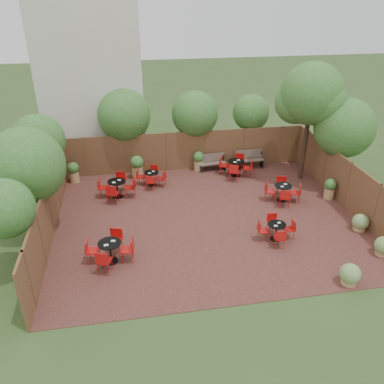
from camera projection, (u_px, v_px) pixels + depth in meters
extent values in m
plane|color=#354F23|center=(207.00, 218.00, 15.93)|extent=(80.00, 80.00, 0.00)
cube|color=#361816|center=(207.00, 218.00, 15.93)|extent=(12.00, 10.00, 0.02)
cube|color=brown|center=(187.00, 151.00, 19.84)|extent=(12.00, 0.08, 2.00)
cube|color=brown|center=(49.00, 210.00, 14.56)|extent=(0.08, 10.00, 2.00)
cube|color=brown|center=(348.00, 185.00, 16.39)|extent=(0.08, 10.00, 2.00)
cube|color=beige|center=(92.00, 81.00, 20.38)|extent=(5.00, 4.00, 8.00)
sphere|color=#2D6220|center=(38.00, 141.00, 16.32)|extent=(2.22, 2.22, 2.22)
sphere|color=#2D6220|center=(26.00, 166.00, 13.64)|extent=(2.72, 2.72, 2.72)
sphere|color=#2D6220|center=(4.00, 209.00, 11.55)|extent=(1.81, 1.81, 1.81)
sphere|color=#2D6220|center=(124.00, 116.00, 19.17)|extent=(2.57, 2.57, 2.57)
sphere|color=#2D6220|center=(195.00, 114.00, 19.65)|extent=(2.32, 2.32, 2.32)
sphere|color=#2D6220|center=(251.00, 113.00, 20.35)|extent=(1.88, 1.88, 1.88)
sphere|color=#2D6220|center=(344.00, 128.00, 17.39)|extent=(2.67, 2.67, 2.67)
cylinder|color=black|center=(306.00, 136.00, 18.26)|extent=(0.26, 0.26, 4.35)
sphere|color=#2D6220|center=(312.00, 94.00, 17.35)|extent=(2.78, 2.78, 2.78)
sphere|color=#2D6220|center=(296.00, 103.00, 17.85)|extent=(1.95, 1.95, 1.95)
sphere|color=#2D6220|center=(323.00, 102.00, 17.21)|extent=(2.03, 2.03, 2.03)
cube|color=brown|center=(212.00, 163.00, 19.91)|extent=(1.40, 0.57, 0.05)
cube|color=brown|center=(212.00, 157.00, 19.95)|extent=(1.36, 0.27, 0.41)
cube|color=black|center=(201.00, 168.00, 19.91)|extent=(0.10, 0.41, 0.36)
cube|color=black|center=(224.00, 166.00, 20.10)|extent=(0.10, 0.41, 0.36)
cube|color=brown|center=(250.00, 160.00, 20.19)|extent=(1.48, 0.48, 0.05)
cube|color=brown|center=(249.00, 154.00, 20.24)|extent=(1.47, 0.15, 0.44)
cube|color=black|center=(237.00, 165.00, 20.19)|extent=(0.07, 0.44, 0.39)
cube|color=black|center=(262.00, 163.00, 20.39)|extent=(0.07, 0.44, 0.39)
cylinder|color=black|center=(282.00, 200.00, 17.23)|extent=(0.44, 0.44, 0.03)
cylinder|color=black|center=(282.00, 193.00, 17.07)|extent=(0.05, 0.05, 0.70)
cylinder|color=black|center=(283.00, 186.00, 16.90)|extent=(0.76, 0.76, 0.03)
cube|color=white|center=(285.00, 184.00, 16.98)|extent=(0.16, 0.14, 0.01)
cube|color=white|center=(282.00, 187.00, 16.78)|extent=(0.16, 0.14, 0.01)
cylinder|color=black|center=(235.00, 175.00, 19.51)|extent=(0.46, 0.46, 0.03)
cylinder|color=black|center=(236.00, 168.00, 19.33)|extent=(0.05, 0.05, 0.74)
cylinder|color=black|center=(236.00, 161.00, 19.16)|extent=(0.80, 0.80, 0.03)
cube|color=white|center=(238.00, 160.00, 19.24)|extent=(0.17, 0.15, 0.02)
cube|color=white|center=(235.00, 162.00, 19.02)|extent=(0.17, 0.15, 0.02)
cylinder|color=black|center=(152.00, 185.00, 18.58)|extent=(0.39, 0.39, 0.03)
cylinder|color=black|center=(152.00, 179.00, 18.44)|extent=(0.04, 0.04, 0.62)
cylinder|color=black|center=(151.00, 172.00, 18.29)|extent=(0.68, 0.68, 0.03)
cube|color=white|center=(153.00, 171.00, 18.36)|extent=(0.15, 0.12, 0.01)
cube|color=white|center=(150.00, 173.00, 18.17)|extent=(0.15, 0.12, 0.01)
cylinder|color=black|center=(111.00, 261.00, 13.39)|extent=(0.45, 0.45, 0.03)
cylinder|color=black|center=(110.00, 252.00, 13.22)|extent=(0.05, 0.05, 0.72)
cylinder|color=black|center=(109.00, 243.00, 13.04)|extent=(0.79, 0.79, 0.03)
cube|color=white|center=(113.00, 241.00, 13.12)|extent=(0.16, 0.13, 0.02)
cube|color=white|center=(106.00, 245.00, 12.91)|extent=(0.16, 0.13, 0.02)
cylinder|color=black|center=(118.00, 197.00, 17.52)|extent=(0.46, 0.46, 0.03)
cylinder|color=black|center=(117.00, 189.00, 17.35)|extent=(0.05, 0.05, 0.73)
cylinder|color=black|center=(116.00, 181.00, 17.17)|extent=(0.80, 0.80, 0.03)
cube|color=white|center=(119.00, 180.00, 17.25)|extent=(0.16, 0.13, 0.02)
cube|color=white|center=(114.00, 182.00, 17.04)|extent=(0.16, 0.13, 0.02)
cylinder|color=black|center=(275.00, 239.00, 14.57)|extent=(0.39, 0.39, 0.03)
cylinder|color=black|center=(276.00, 232.00, 14.42)|extent=(0.04, 0.04, 0.62)
cylinder|color=black|center=(277.00, 224.00, 14.28)|extent=(0.67, 0.67, 0.03)
cube|color=white|center=(279.00, 223.00, 14.35)|extent=(0.13, 0.10, 0.01)
cube|color=white|center=(276.00, 226.00, 14.16)|extent=(0.13, 0.10, 0.01)
cylinder|color=tan|center=(138.00, 172.00, 19.13)|extent=(0.53, 0.53, 0.60)
sphere|color=#2D6220|center=(137.00, 162.00, 18.88)|extent=(0.63, 0.63, 0.63)
cylinder|color=tan|center=(198.00, 165.00, 19.99)|extent=(0.45, 0.45, 0.52)
sphere|color=#2D6220|center=(198.00, 157.00, 19.78)|extent=(0.54, 0.54, 0.54)
cylinder|color=tan|center=(74.00, 177.00, 18.77)|extent=(0.46, 0.46, 0.52)
sphere|color=#2D6220|center=(73.00, 168.00, 18.56)|extent=(0.55, 0.55, 0.55)
cylinder|color=tan|center=(329.00, 193.00, 17.31)|extent=(0.42, 0.42, 0.49)
sphere|color=#2D6220|center=(331.00, 184.00, 17.11)|extent=(0.51, 0.51, 0.51)
cylinder|color=tan|center=(382.00, 252.00, 13.71)|extent=(0.47, 0.47, 0.21)
sphere|color=olive|center=(384.00, 245.00, 13.59)|extent=(0.64, 0.64, 0.64)
cylinder|color=tan|center=(348.00, 280.00, 12.36)|extent=(0.48, 0.48, 0.22)
sphere|color=olive|center=(350.00, 274.00, 12.23)|extent=(0.65, 0.65, 0.65)
cylinder|color=tan|center=(359.00, 227.00, 15.10)|extent=(0.45, 0.45, 0.21)
sphere|color=olive|center=(360.00, 222.00, 14.99)|extent=(0.62, 0.62, 0.62)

